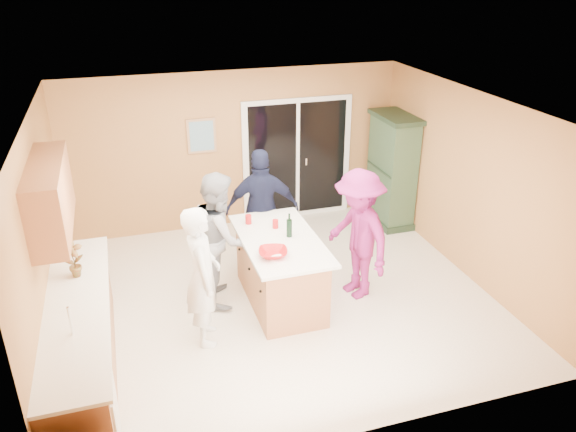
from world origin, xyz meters
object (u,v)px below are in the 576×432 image
object	(u,v)px
woman_magenta	(358,235)
woman_navy	(262,210)
woman_white	(203,276)
kitchen_island	(280,272)
green_hutch	(392,171)
woman_grey	(220,238)

from	to	relation	value
woman_magenta	woman_navy	bearing A→B (deg)	-151.27
woman_white	woman_magenta	bearing A→B (deg)	-74.57
kitchen_island	woman_magenta	bearing A→B (deg)	-7.03
woman_white	woman_magenta	size ratio (longest dim) A/B	0.97
green_hutch	woman_magenta	world-z (taller)	green_hutch
woman_navy	woman_magenta	xyz separation A→B (m)	(0.99, -1.13, -0.01)
kitchen_island	woman_white	distance (m)	1.27
kitchen_island	woman_magenta	xyz separation A→B (m)	(1.03, -0.12, 0.45)
green_hutch	woman_white	distance (m)	4.28
kitchen_island	green_hutch	bearing A→B (deg)	35.92
woman_white	woman_navy	distance (m)	1.89
woman_white	woman_magenta	xyz separation A→B (m)	(2.10, 0.40, 0.03)
woman_grey	kitchen_island	bearing A→B (deg)	-106.80
woman_grey	woman_navy	world-z (taller)	woman_navy
green_hutch	woman_white	size ratio (longest dim) A/B	1.09
green_hutch	woman_white	xyz separation A→B (m)	(-3.58, -2.35, -0.06)
woman_grey	green_hutch	bearing A→B (deg)	-56.79
green_hutch	woman_navy	bearing A→B (deg)	-161.52
kitchen_island	woman_navy	world-z (taller)	woman_navy
woman_grey	woman_navy	xyz separation A→B (m)	(0.75, 0.68, 0.01)
green_hutch	woman_navy	xyz separation A→B (m)	(-2.46, -0.82, -0.02)
woman_magenta	kitchen_island	bearing A→B (deg)	-109.13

